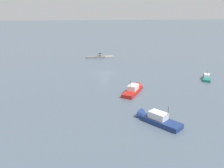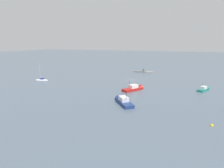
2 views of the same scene
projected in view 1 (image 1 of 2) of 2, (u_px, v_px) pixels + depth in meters
ground_plane at (105, 73)px, 64.20m from camera, size 500.00×500.00×0.00m
seawall_pier at (100, 57)px, 83.52m from camera, size 9.54×2.00×0.51m
person_seated_brown_left at (100, 56)px, 83.30m from camera, size 0.48×0.66×0.73m
umbrella_open_black at (100, 53)px, 83.03m from camera, size 1.17×1.17×1.26m
motorboat_red_near at (134, 90)px, 50.00m from camera, size 5.65×7.30×4.05m
motorboat_teal_mid at (206, 78)px, 59.24m from camera, size 3.91×5.63×3.06m
motorboat_navy_far at (155, 119)px, 37.24m from camera, size 6.40×7.12×4.13m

